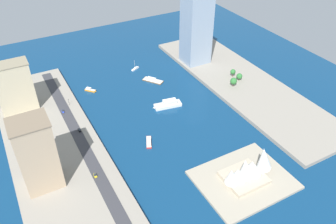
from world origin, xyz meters
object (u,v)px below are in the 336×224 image
Objects in this scene: barge_flat_brown at (152,80)px; traffic_light_waterfront at (69,101)px; ferry_white_commuter at (168,104)px; tugboat_red at (149,142)px; apartment_midrise_tan at (37,154)px; water_taxi_orange at (90,90)px; hatchback_blue at (63,111)px; suv_black at (79,130)px; opera_landmark at (248,169)px; office_block_beige at (14,87)px; taxi_yellow_cab at (95,175)px; tower_tall_glass at (196,28)px; sailboat_small_white at (135,69)px.

barge_flat_brown is 3.45× the size of traffic_light_waterfront.
ferry_white_commuter reaches higher than tugboat_red.
apartment_midrise_tan is 99.32m from traffic_light_waterfront.
apartment_midrise_tan is (131.87, 94.00, 29.76)m from barge_flat_brown.
water_taxi_orange is at bearing -11.01° from barge_flat_brown.
ferry_white_commuter reaches higher than hatchback_blue.
apartment_midrise_tan is (67.82, 106.46, 29.44)m from water_taxi_orange.
barge_flat_brown is at bearing -152.19° from suv_black.
hatchback_blue is (98.59, 15.28, 3.37)m from barge_flat_brown.
water_taxi_orange is at bearing -70.07° from opera_landmark.
apartment_midrise_tan is 1.32× the size of opera_landmark.
hatchback_blue is at bearing 45.87° from traffic_light_waterfront.
office_block_beige reaches higher than tugboat_red.
office_block_beige is (67.08, 3.06, 25.21)m from water_taxi_orange.
taxi_yellow_cab is at bearing 18.41° from tugboat_red.
water_taxi_orange is 131.00m from tower_tall_glass.
water_taxi_orange is at bearing -122.50° from apartment_midrise_tan.
tugboat_red is 0.19× the size of tower_tall_glass.
opera_landmark reaches higher than ferry_white_commuter.
ferry_white_commuter is 99.60m from tower_tall_glass.
apartment_midrise_tan is 11.22× the size of suv_black.
office_block_beige is at bearing -90.41° from apartment_midrise_tan.
suv_black is (-38.47, -44.74, -26.37)m from apartment_midrise_tan.
tower_tall_glass is (-191.12, -1.84, 16.92)m from office_block_beige.
barge_flat_brown is 5.17× the size of taxi_yellow_cab.
sailboat_small_white is (-2.16, -80.61, -1.56)m from ferry_white_commuter.
opera_landmark is at bearing 151.36° from taxi_yellow_cab.
tower_tall_glass is at bearing -110.19° from opera_landmark.
apartment_midrise_tan is 145.96m from opera_landmark.
ferry_white_commuter reaches higher than taxi_yellow_cab.
traffic_light_waterfront is (82.52, -42.41, 5.28)m from ferry_white_commuter.
tower_tall_glass reaches higher than ferry_white_commuter.
traffic_light_waterfront is (84.68, 38.20, 6.84)m from sailboat_small_white.
tower_tall_glass reaches higher than suv_black.
sailboat_small_white is 2.53× the size of hatchback_blue.
water_taxi_orange is at bearing -106.46° from taxi_yellow_cab.
tower_tall_glass is at bearing -170.51° from hatchback_blue.
sailboat_small_white is 0.21× the size of apartment_midrise_tan.
tugboat_red is at bearing 61.84° from barge_flat_brown.
suv_black is (29.35, 61.72, 3.07)m from water_taxi_orange.
barge_flat_brown is (-47.14, -88.04, -0.26)m from tugboat_red.
apartment_midrise_tan is at bearing -18.81° from taxi_yellow_cab.
hatchback_blue is at bearing -90.16° from taxi_yellow_cab.
traffic_light_waterfront is at bearing -134.13° from hatchback_blue.
traffic_light_waterfront is at bearing 36.19° from water_taxi_orange.
apartment_midrise_tan is 103.49m from office_block_beige.
apartment_midrise_tan reaches higher than hatchback_blue.
apartment_midrise_tan is at bearing 4.02° from tugboat_red.
tugboat_red reaches higher than barge_flat_brown.
sailboat_small_white reaches higher than water_taxi_orange.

